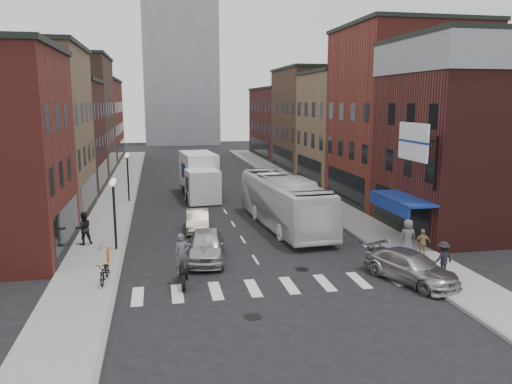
% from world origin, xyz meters
% --- Properties ---
extents(ground, '(160.00, 160.00, 0.00)m').
position_xyz_m(ground, '(0.00, 0.00, 0.00)').
color(ground, black).
rests_on(ground, ground).
extents(sidewalk_left, '(3.00, 74.00, 0.15)m').
position_xyz_m(sidewalk_left, '(-8.50, 22.00, 0.07)').
color(sidewalk_left, gray).
rests_on(sidewalk_left, ground).
extents(sidewalk_right, '(3.00, 74.00, 0.15)m').
position_xyz_m(sidewalk_right, '(8.50, 22.00, 0.07)').
color(sidewalk_right, gray).
rests_on(sidewalk_right, ground).
extents(curb_left, '(0.20, 74.00, 0.16)m').
position_xyz_m(curb_left, '(-7.00, 22.00, 0.00)').
color(curb_left, gray).
rests_on(curb_left, ground).
extents(curb_right, '(0.20, 74.00, 0.16)m').
position_xyz_m(curb_right, '(7.00, 22.00, 0.00)').
color(curb_right, gray).
rests_on(curb_right, ground).
extents(crosswalk_stripes, '(12.00, 2.20, 0.01)m').
position_xyz_m(crosswalk_stripes, '(0.00, -3.00, 0.00)').
color(crosswalk_stripes, silver).
rests_on(crosswalk_stripes, ground).
extents(bldg_left_mid_a, '(10.30, 10.20, 12.30)m').
position_xyz_m(bldg_left_mid_a, '(-14.99, 14.00, 6.15)').
color(bldg_left_mid_a, '#8E6E4E').
rests_on(bldg_left_mid_a, ground).
extents(bldg_left_mid_b, '(10.30, 10.20, 10.30)m').
position_xyz_m(bldg_left_mid_b, '(-14.99, 24.00, 5.15)').
color(bldg_left_mid_b, '#421917').
rests_on(bldg_left_mid_b, ground).
extents(bldg_left_far_a, '(10.30, 12.20, 13.30)m').
position_xyz_m(bldg_left_far_a, '(-14.99, 35.00, 6.65)').
color(bldg_left_far_a, '#513928').
rests_on(bldg_left_far_a, ground).
extents(bldg_left_far_b, '(10.30, 16.20, 11.30)m').
position_xyz_m(bldg_left_far_b, '(-14.99, 49.00, 5.65)').
color(bldg_left_far_b, maroon).
rests_on(bldg_left_far_b, ground).
extents(bldg_right_corner, '(10.30, 9.20, 12.30)m').
position_xyz_m(bldg_right_corner, '(14.99, 4.50, 6.15)').
color(bldg_right_corner, '#421917').
rests_on(bldg_right_corner, ground).
extents(bldg_right_mid_a, '(10.30, 10.20, 14.30)m').
position_xyz_m(bldg_right_mid_a, '(15.00, 14.00, 7.15)').
color(bldg_right_mid_a, maroon).
rests_on(bldg_right_mid_a, ground).
extents(bldg_right_mid_b, '(10.30, 10.20, 11.30)m').
position_xyz_m(bldg_right_mid_b, '(14.99, 24.00, 5.65)').
color(bldg_right_mid_b, '#8E6E4E').
rests_on(bldg_right_mid_b, ground).
extents(bldg_right_far_a, '(10.30, 12.20, 12.30)m').
position_xyz_m(bldg_right_far_a, '(14.99, 35.00, 6.15)').
color(bldg_right_far_a, '#513928').
rests_on(bldg_right_far_a, ground).
extents(bldg_right_far_b, '(10.30, 16.20, 10.30)m').
position_xyz_m(bldg_right_far_b, '(14.99, 49.00, 5.15)').
color(bldg_right_far_b, '#421917').
rests_on(bldg_right_far_b, ground).
extents(awning_blue, '(1.80, 5.00, 0.78)m').
position_xyz_m(awning_blue, '(8.93, 2.50, 2.63)').
color(awning_blue, navy).
rests_on(awning_blue, ground).
extents(billboard_sign, '(1.52, 3.00, 3.70)m').
position_xyz_m(billboard_sign, '(8.59, 0.50, 6.13)').
color(billboard_sign, black).
rests_on(billboard_sign, ground).
extents(distant_tower, '(14.00, 14.00, 50.00)m').
position_xyz_m(distant_tower, '(0.00, 78.00, 25.00)').
color(distant_tower, '#9399A0').
rests_on(distant_tower, ground).
extents(streetlamp_near, '(0.32, 1.22, 4.11)m').
position_xyz_m(streetlamp_near, '(-7.40, 4.00, 2.91)').
color(streetlamp_near, black).
rests_on(streetlamp_near, ground).
extents(streetlamp_far, '(0.32, 1.22, 4.11)m').
position_xyz_m(streetlamp_far, '(-7.40, 18.00, 2.91)').
color(streetlamp_far, black).
rests_on(streetlamp_far, ground).
extents(bike_rack, '(0.08, 0.68, 0.80)m').
position_xyz_m(bike_rack, '(-7.60, 1.30, 0.55)').
color(bike_rack, '#D8590C').
rests_on(bike_rack, sidewalk_left).
extents(box_truck, '(3.19, 8.91, 3.79)m').
position_xyz_m(box_truck, '(-1.39, 19.23, 1.87)').
color(box_truck, white).
rests_on(box_truck, ground).
extents(motorcycle_rider, '(0.72, 2.39, 2.43)m').
position_xyz_m(motorcycle_rider, '(-4.01, -1.97, 1.14)').
color(motorcycle_rider, black).
rests_on(motorcycle_rider, ground).
extents(transit_bus, '(3.81, 12.43, 3.41)m').
position_xyz_m(transit_bus, '(3.25, 7.64, 1.71)').
color(transit_bus, silver).
rests_on(transit_bus, ground).
extents(sedan_left_near, '(2.55, 5.02, 1.64)m').
position_xyz_m(sedan_left_near, '(-2.57, 1.46, 0.82)').
color(sedan_left_near, '#B7B6BB').
rests_on(sedan_left_near, ground).
extents(sedan_left_far, '(1.72, 4.14, 1.33)m').
position_xyz_m(sedan_left_far, '(-2.52, 7.75, 0.67)').
color(sedan_left_far, '#B3A791').
rests_on(sedan_left_far, ground).
extents(curb_car, '(3.58, 5.23, 1.41)m').
position_xyz_m(curb_car, '(6.50, -3.60, 0.70)').
color(curb_car, '#A4A4A8').
rests_on(curb_car, ground).
extents(parked_bicycle, '(0.79, 1.92, 0.99)m').
position_xyz_m(parked_bicycle, '(-7.50, -1.28, 0.64)').
color(parked_bicycle, black).
rests_on(parked_bicycle, sidewalk_left).
extents(ped_left_solo, '(1.05, 0.80, 1.92)m').
position_xyz_m(ped_left_solo, '(-9.28, 5.29, 1.11)').
color(ped_left_solo, black).
rests_on(ped_left_solo, sidewalk_left).
extents(ped_right_a, '(1.14, 0.74, 1.63)m').
position_xyz_m(ped_right_a, '(8.25, -3.42, 0.97)').
color(ped_right_a, black).
rests_on(ped_right_a, sidewalk_right).
extents(ped_right_b, '(0.94, 0.55, 1.52)m').
position_xyz_m(ped_right_b, '(8.73, -0.68, 0.91)').
color(ped_right_b, '#977C4C').
rests_on(ped_right_b, sidewalk_right).
extents(ped_right_c, '(0.98, 0.68, 1.93)m').
position_xyz_m(ped_right_c, '(8.19, -0.06, 1.11)').
color(ped_right_c, '#57595F').
rests_on(ped_right_c, sidewalk_right).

